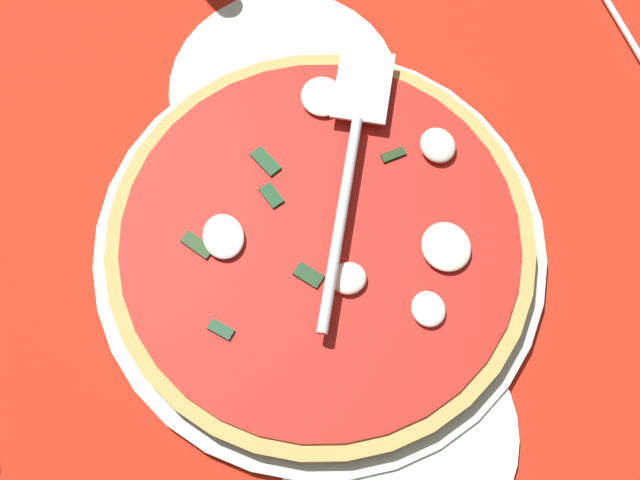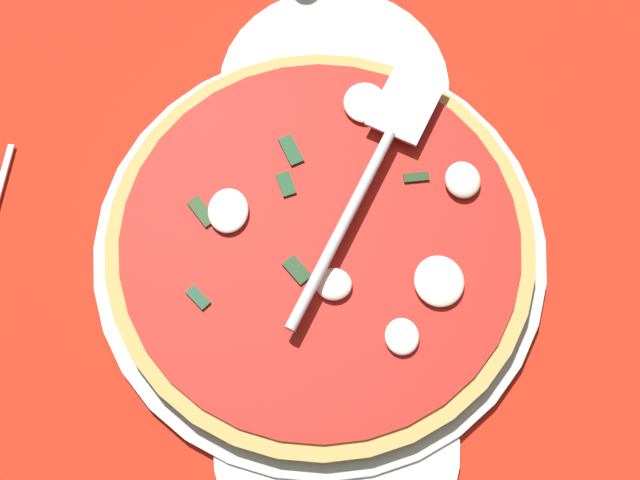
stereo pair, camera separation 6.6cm
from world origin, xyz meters
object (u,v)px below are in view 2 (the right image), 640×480
object	(u,v)px
dinner_plate_left	(339,444)
dinner_plate_right	(334,86)
pizza	(322,240)
pizza_server	(367,178)

from	to	relation	value
dinner_plate_left	dinner_plate_right	size ratio (longest dim) A/B	0.90
dinner_plate_right	pizza	world-z (taller)	pizza
dinner_plate_left	pizza_server	world-z (taller)	pizza_server
dinner_plate_left	pizza_server	xyz separation A→B (cm)	(22.59, -2.97, 4.39)
dinner_plate_left	pizza_server	bearing A→B (deg)	-7.49
dinner_plate_right	pizza	bearing A→B (deg)	174.84
pizza	pizza_server	xyz separation A→B (cm)	(4.84, -4.18, 2.53)
pizza_server	dinner_plate_right	bearing A→B (deg)	38.93
pizza	dinner_plate_right	bearing A→B (deg)	-5.16
pizza_server	dinner_plate_left	bearing A→B (deg)	-160.56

